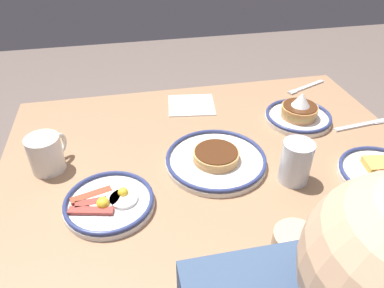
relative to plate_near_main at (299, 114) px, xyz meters
The scene contains 10 objects.
dining_table 0.36m from the plate_near_main, 21.19° to the left, with size 1.12×0.82×0.74m.
plate_near_main is the anchor object (origin of this frame).
plate_center_pancakes 0.64m from the plate_near_main, 24.02° to the left, with size 0.21×0.21×0.04m.
plate_far_companion 0.35m from the plate_near_main, 27.12° to the left, with size 0.27×0.27×0.04m.
plate_far_side 0.31m from the plate_near_main, 105.75° to the left, with size 0.22×0.22×0.05m.
coffee_mug 0.74m from the plate_near_main, ahead, with size 0.09×0.11×0.10m.
drinking_glass 0.29m from the plate_near_main, 62.45° to the left, with size 0.07×0.07×0.11m.
paper_napkin 0.34m from the plate_near_main, 27.70° to the right, with size 0.15×0.14×0.00m, color white.
fork_near 0.24m from the plate_near_main, 122.21° to the right, with size 0.17×0.08×0.01m.
butter_knife 0.21m from the plate_near_main, 161.13° to the left, with size 0.23×0.04×0.01m.
Camera 1 is at (0.22, 0.77, 1.34)m, focal length 34.15 mm.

